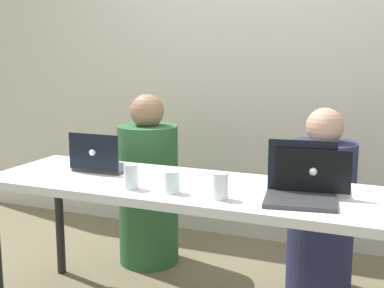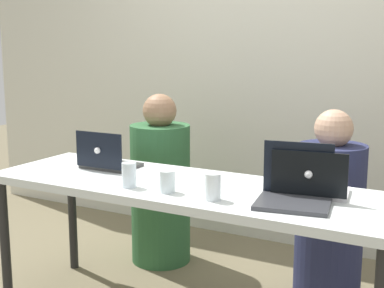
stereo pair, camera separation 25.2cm
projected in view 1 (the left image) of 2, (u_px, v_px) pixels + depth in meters
back_wall at (264, 72)px, 3.61m from camera, size 5.12×0.10×2.34m
desk at (187, 197)px, 2.51m from camera, size 1.97×0.62×0.71m
person_on_left at (148, 189)px, 3.31m from camera, size 0.40×0.40×1.06m
person_on_right at (321, 212)px, 2.91m from camera, size 0.43×0.43×1.03m
laptop_front_right at (301, 188)px, 2.24m from camera, size 0.33×0.30×0.24m
laptop_back_right at (313, 182)px, 2.36m from camera, size 0.34×0.26×0.21m
laptop_back_left at (101, 162)px, 2.76m from camera, size 0.28×0.24×0.20m
water_glass_left at (131, 178)px, 2.41m from camera, size 0.07×0.07×0.11m
water_glass_right at (220, 188)px, 2.25m from camera, size 0.07×0.07×0.11m
water_glass_center at (173, 184)px, 2.34m from camera, size 0.07×0.07×0.10m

